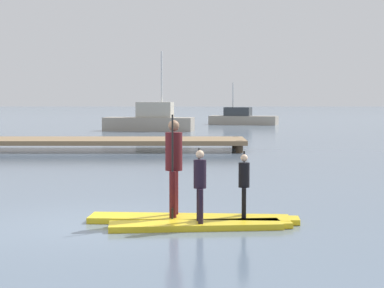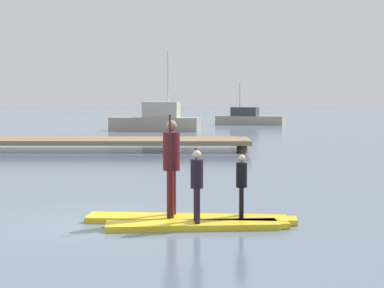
% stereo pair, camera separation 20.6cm
% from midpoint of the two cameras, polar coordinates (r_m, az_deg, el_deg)
% --- Properties ---
extents(ground_plane, '(240.00, 240.00, 0.00)m').
position_cam_midpoint_polar(ground_plane, '(11.68, -8.18, -6.70)').
color(ground_plane, slate).
extents(paddleboard_near, '(3.05, 0.85, 0.10)m').
position_cam_midpoint_polar(paddleboard_near, '(11.17, 0.97, -6.90)').
color(paddleboard_near, gold).
rests_on(paddleboard_near, ground).
extents(paddler_child_solo, '(0.23, 0.41, 1.22)m').
position_cam_midpoint_polar(paddler_child_solo, '(11.06, 0.95, -3.21)').
color(paddler_child_solo, black).
rests_on(paddler_child_solo, paddleboard_near).
extents(paddleboard_far, '(3.66, 0.90, 0.10)m').
position_cam_midpoint_polar(paddleboard_far, '(11.72, 0.40, -6.37)').
color(paddleboard_far, gold).
rests_on(paddleboard_far, ground).
extents(paddler_adult, '(0.32, 0.52, 1.77)m').
position_cam_midpoint_polar(paddler_adult, '(11.60, -1.25, -1.46)').
color(paddler_adult, '#4C1419').
rests_on(paddler_adult, paddleboard_far).
extents(paddler_child_front, '(0.20, 0.39, 1.13)m').
position_cam_midpoint_polar(paddler_child_front, '(11.59, 4.73, -3.23)').
color(paddler_child_front, black).
rests_on(paddler_child_front, paddleboard_far).
extents(fishing_boat_green_midground, '(5.26, 2.89, 3.14)m').
position_cam_midpoint_polar(fishing_boat_green_midground, '(50.38, 4.97, 2.20)').
color(fishing_boat_green_midground, '#9E9384').
rests_on(fishing_boat_green_midground, ground).
extents(motor_boat_small_navy, '(5.67, 2.42, 4.86)m').
position_cam_midpoint_polar(motor_boat_small_navy, '(41.40, -2.88, 2.01)').
color(motor_boat_small_navy, '#9E9384').
rests_on(motor_boat_small_navy, ground).
extents(floating_dock, '(11.73, 2.96, 0.46)m').
position_cam_midpoint_polar(floating_dock, '(27.13, -7.36, 0.26)').
color(floating_dock, '#846B4C').
rests_on(floating_dock, ground).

